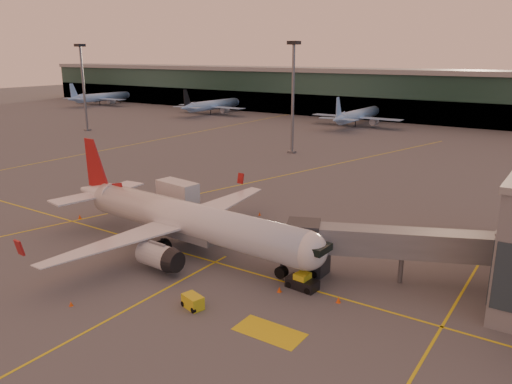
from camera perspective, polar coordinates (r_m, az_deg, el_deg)
The scene contains 16 objects.
ground at distance 57.10m, azimuth -11.83°, elevation -8.41°, with size 600.00×600.00×0.00m, color #4C4F54.
taxi_markings at distance 95.12m, azimuth 4.28°, elevation 1.60°, with size 100.12×173.00×0.01m.
terminal at distance 182.30m, azimuth 22.03°, elevation 10.01°, with size 400.00×20.00×17.60m.
mast_west_far at distance 161.39m, azimuth -19.16°, elevation 11.88°, with size 2.40×2.40×25.60m.
mast_west_near at distance 117.57m, azimuth 4.26°, elevation 11.61°, with size 2.40×2.40×25.60m.
distant_aircraft_row at distance 180.67m, azimuth 3.03°, elevation 8.26°, with size 225.00×34.00×13.00m.
main_airplane at distance 59.93m, azimuth -8.31°, elevation -3.12°, with size 39.22×35.31×11.84m.
jet_bridge at distance 53.25m, azimuth 17.94°, elevation -5.93°, with size 23.74×12.62×5.86m.
catering_truck at distance 73.22m, azimuth -8.90°, elevation -0.49°, with size 6.82×3.72×5.05m.
gpu_cart at distance 47.78m, azimuth -7.25°, elevation -12.35°, with size 2.41×1.81×1.26m.
pushback_tug at distance 51.18m, azimuth 5.30°, elevation -10.23°, with size 3.32×1.99×1.64m.
cone_nose at distance 49.09m, azimuth 9.41°, elevation -12.07°, with size 0.46×0.46×0.59m.
cone_tail at distance 75.86m, azimuth -19.50°, elevation -2.69°, with size 0.47×0.47×0.59m.
cone_wing_right at distance 50.96m, azimuth -20.39°, elevation -11.88°, with size 0.37×0.37×0.48m.
cone_wing_left at distance 72.96m, azimuth 0.42°, elevation -2.52°, with size 0.38×0.38×0.49m.
cone_fwd at distance 50.45m, azimuth 2.69°, elevation -11.07°, with size 0.44×0.44×0.56m.
Camera 1 is at (38.02, -35.94, 22.87)m, focal length 35.00 mm.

